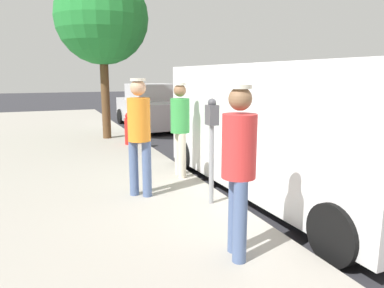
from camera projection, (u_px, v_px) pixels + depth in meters
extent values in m
plane|color=#2D2D33|center=(305.00, 210.00, 5.39)|extent=(80.00, 80.00, 0.00)
cube|color=#9E998E|center=(55.00, 247.00, 4.07)|extent=(5.00, 32.00, 0.15)
cylinder|color=gray|center=(211.00, 165.00, 5.15)|extent=(0.07, 0.07, 1.15)
cube|color=#4C4C51|center=(212.00, 115.00, 5.01)|extent=(0.14, 0.18, 0.28)
sphere|color=#47474C|center=(212.00, 103.00, 4.98)|extent=(0.12, 0.12, 0.12)
cylinder|color=beige|center=(179.00, 153.00, 6.69)|extent=(0.14, 0.14, 0.82)
cylinder|color=beige|center=(182.00, 156.00, 6.48)|extent=(0.14, 0.14, 0.82)
cylinder|color=green|center=(180.00, 116.00, 6.45)|extent=(0.34, 0.34, 0.61)
sphere|color=#8C6647|center=(180.00, 90.00, 6.37)|extent=(0.22, 0.22, 0.22)
cylinder|color=silver|center=(180.00, 84.00, 6.35)|extent=(0.21, 0.21, 0.04)
cylinder|color=#4C608C|center=(240.00, 222.00, 3.54)|extent=(0.14, 0.14, 0.84)
cylinder|color=#4C608C|center=(235.00, 213.00, 3.75)|extent=(0.14, 0.14, 0.84)
cylinder|color=red|center=(239.00, 146.00, 3.51)|extent=(0.34, 0.34, 0.63)
sphere|color=#8C6647|center=(240.00, 99.00, 3.42)|extent=(0.23, 0.23, 0.23)
cylinder|color=silver|center=(241.00, 87.00, 3.40)|extent=(0.22, 0.22, 0.04)
cylinder|color=#4C608C|center=(134.00, 168.00, 5.54)|extent=(0.14, 0.14, 0.86)
cylinder|color=#4C608C|center=(147.00, 169.00, 5.48)|extent=(0.14, 0.14, 0.86)
cylinder|color=orange|center=(139.00, 120.00, 5.37)|extent=(0.34, 0.34, 0.65)
sphere|color=tan|center=(138.00, 88.00, 5.28)|extent=(0.23, 0.23, 0.23)
cylinder|color=silver|center=(138.00, 80.00, 5.26)|extent=(0.22, 0.22, 0.04)
cube|color=white|center=(288.00, 126.00, 5.87)|extent=(2.15, 5.26, 1.96)
cylinder|color=black|center=(336.00, 234.00, 3.81)|extent=(0.24, 0.69, 0.68)
cylinder|color=black|center=(262.00, 148.00, 8.24)|extent=(0.24, 0.69, 0.68)
cylinder|color=black|center=(186.00, 156.00, 7.49)|extent=(0.24, 0.69, 0.68)
cube|color=#BCBCC1|center=(154.00, 112.00, 13.75)|extent=(2.06, 4.49, 0.89)
cube|color=#BCBCC1|center=(152.00, 92.00, 13.81)|extent=(1.71, 2.07, 0.60)
cylinder|color=black|center=(193.00, 123.00, 12.71)|extent=(0.25, 0.61, 0.60)
cylinder|color=black|center=(146.00, 126.00, 11.99)|extent=(0.25, 0.61, 0.60)
cylinder|color=black|center=(160.00, 114.00, 15.64)|extent=(0.25, 0.61, 0.60)
cylinder|color=black|center=(121.00, 116.00, 14.91)|extent=(0.25, 0.61, 0.60)
cylinder|color=brown|center=(105.00, 95.00, 10.43)|extent=(0.24, 0.24, 2.50)
sphere|color=#268736|center=(102.00, 18.00, 10.02)|extent=(2.58, 2.58, 2.58)
cylinder|color=red|center=(129.00, 131.00, 9.64)|extent=(0.24, 0.24, 0.70)
sphere|color=red|center=(129.00, 116.00, 9.56)|extent=(0.20, 0.20, 0.20)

